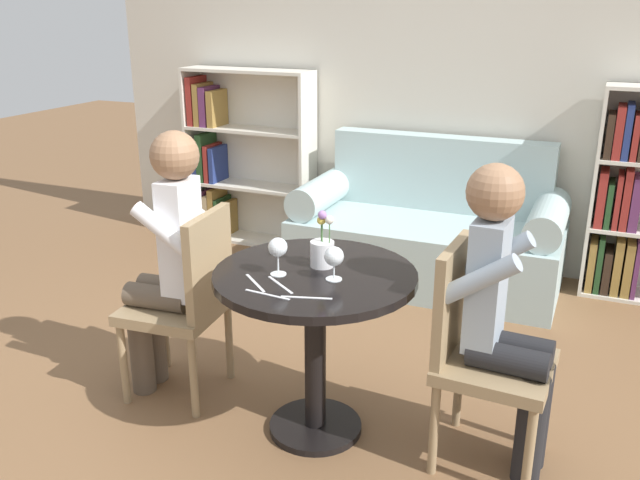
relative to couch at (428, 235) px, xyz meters
name	(u,v)px	position (x,y,z in m)	size (l,w,h in m)	color
ground_plane	(315,429)	(0.00, -1.85, -0.31)	(16.00, 16.00, 0.00)	brown
back_wall	(452,67)	(0.00, 0.43, 1.04)	(5.20, 0.05, 2.70)	beige
round_table	(315,312)	(0.00, -1.85, 0.25)	(0.82, 0.82, 0.74)	black
couch	(428,235)	(0.00, 0.00, 0.00)	(1.70, 0.80, 0.92)	#A8C1C1
bookshelf_left	(236,160)	(-1.58, 0.27, 0.31)	(0.99, 0.28, 1.30)	silver
chair_left	(188,297)	(-0.65, -1.80, 0.18)	(0.45, 0.45, 0.90)	#937A56
chair_right	(478,347)	(0.65, -1.76, 0.18)	(0.44, 0.44, 0.90)	#937A56
person_left	(167,258)	(-0.74, -1.81, 0.36)	(0.44, 0.36, 1.25)	brown
person_right	(505,313)	(0.74, -1.76, 0.35)	(0.43, 0.35, 1.22)	black
wine_glass_left	(278,248)	(-0.12, -1.93, 0.54)	(0.08, 0.08, 0.15)	white
wine_glass_right	(334,257)	(0.10, -1.89, 0.52)	(0.08, 0.08, 0.14)	white
flower_vase	(323,250)	(0.00, -1.77, 0.50)	(0.10, 0.10, 0.24)	silver
knife_left_setting	(267,295)	(-0.07, -2.12, 0.43)	(0.19, 0.03, 0.00)	silver
fork_left_setting	(255,283)	(-0.17, -2.04, 0.43)	(0.15, 0.13, 0.00)	silver
knife_right_setting	(306,298)	(0.07, -2.09, 0.43)	(0.19, 0.07, 0.00)	silver
fork_right_setting	(280,285)	(-0.07, -2.02, 0.43)	(0.16, 0.12, 0.00)	silver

